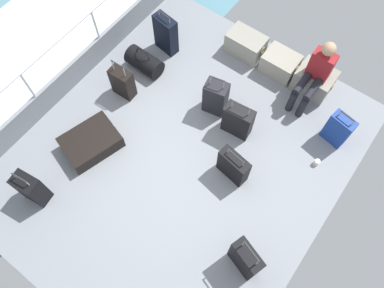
{
  "coord_description": "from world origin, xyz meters",
  "views": [
    {
      "loc": [
        1.5,
        -1.77,
        5.2
      ],
      "look_at": [
        0.09,
        0.13,
        0.25
      ],
      "focal_mm": 35.69,
      "sensor_mm": 36.0,
      "label": 1
    }
  ],
  "objects_px": {
    "suitcase_1": "(338,129)",
    "suitcase_4": "(91,142)",
    "cargo_crate_0": "(246,44)",
    "suitcase_0": "(233,166)",
    "paper_cup": "(317,162)",
    "cargo_crate_1": "(280,64)",
    "suitcase_7": "(216,97)",
    "suitcase_5": "(238,121)",
    "suitcase_8": "(123,83)",
    "suitcase_2": "(166,34)",
    "cargo_crate_2": "(314,81)",
    "suitcase_6": "(245,259)",
    "passenger_seated": "(315,74)",
    "duffel_bag": "(144,62)",
    "suitcase_3": "(31,189)"
  },
  "relations": [
    {
      "from": "suitcase_1",
      "to": "suitcase_4",
      "type": "bearing_deg",
      "value": -141.48
    },
    {
      "from": "cargo_crate_0",
      "to": "suitcase_1",
      "type": "relative_size",
      "value": 0.95
    },
    {
      "from": "suitcase_0",
      "to": "paper_cup",
      "type": "bearing_deg",
      "value": 43.37
    },
    {
      "from": "cargo_crate_1",
      "to": "suitcase_7",
      "type": "distance_m",
      "value": 1.31
    },
    {
      "from": "suitcase_5",
      "to": "suitcase_8",
      "type": "distance_m",
      "value": 1.88
    },
    {
      "from": "suitcase_1",
      "to": "suitcase_2",
      "type": "xyz_separation_m",
      "value": [
        -3.09,
        -0.13,
        0.05
      ]
    },
    {
      "from": "cargo_crate_2",
      "to": "cargo_crate_0",
      "type": "bearing_deg",
      "value": -178.97
    },
    {
      "from": "suitcase_5",
      "to": "suitcase_7",
      "type": "relative_size",
      "value": 0.92
    },
    {
      "from": "cargo_crate_0",
      "to": "cargo_crate_1",
      "type": "xyz_separation_m",
      "value": [
        0.66,
        0.01,
        -0.02
      ]
    },
    {
      "from": "suitcase_8",
      "to": "suitcase_2",
      "type": "bearing_deg",
      "value": 90.84
    },
    {
      "from": "cargo_crate_1",
      "to": "suitcase_6",
      "type": "distance_m",
      "value": 3.2
    },
    {
      "from": "suitcase_2",
      "to": "paper_cup",
      "type": "bearing_deg",
      "value": -7.11
    },
    {
      "from": "suitcase_0",
      "to": "passenger_seated",
      "type": "bearing_deg",
      "value": 83.62
    },
    {
      "from": "cargo_crate_0",
      "to": "suitcase_5",
      "type": "relative_size",
      "value": 0.88
    },
    {
      "from": "suitcase_5",
      "to": "cargo_crate_2",
      "type": "bearing_deg",
      "value": 68.03
    },
    {
      "from": "cargo_crate_2",
      "to": "suitcase_5",
      "type": "height_order",
      "value": "suitcase_5"
    },
    {
      "from": "suitcase_2",
      "to": "duffel_bag",
      "type": "bearing_deg",
      "value": -92.93
    },
    {
      "from": "suitcase_5",
      "to": "suitcase_8",
      "type": "height_order",
      "value": "suitcase_8"
    },
    {
      "from": "cargo_crate_0",
      "to": "suitcase_5",
      "type": "bearing_deg",
      "value": -61.83
    },
    {
      "from": "suitcase_6",
      "to": "suitcase_4",
      "type": "bearing_deg",
      "value": 178.15
    },
    {
      "from": "cargo_crate_1",
      "to": "duffel_bag",
      "type": "distance_m",
      "value": 2.21
    },
    {
      "from": "suitcase_1",
      "to": "suitcase_7",
      "type": "height_order",
      "value": "suitcase_7"
    },
    {
      "from": "suitcase_0",
      "to": "suitcase_8",
      "type": "xyz_separation_m",
      "value": [
        -2.16,
        0.14,
        0.0
      ]
    },
    {
      "from": "suitcase_1",
      "to": "suitcase_6",
      "type": "height_order",
      "value": "suitcase_6"
    },
    {
      "from": "suitcase_6",
      "to": "duffel_bag",
      "type": "relative_size",
      "value": 1.43
    },
    {
      "from": "paper_cup",
      "to": "cargo_crate_2",
      "type": "bearing_deg",
      "value": 122.35
    },
    {
      "from": "cargo_crate_1",
      "to": "suitcase_5",
      "type": "bearing_deg",
      "value": -87.61
    },
    {
      "from": "suitcase_0",
      "to": "cargo_crate_1",
      "type": "bearing_deg",
      "value": 101.48
    },
    {
      "from": "suitcase_3",
      "to": "duffel_bag",
      "type": "height_order",
      "value": "suitcase_3"
    },
    {
      "from": "suitcase_5",
      "to": "cargo_crate_0",
      "type": "bearing_deg",
      "value": 118.17
    },
    {
      "from": "suitcase_0",
      "to": "suitcase_3",
      "type": "relative_size",
      "value": 0.87
    },
    {
      "from": "cargo_crate_0",
      "to": "paper_cup",
      "type": "distance_m",
      "value": 2.27
    },
    {
      "from": "suitcase_7",
      "to": "suitcase_8",
      "type": "bearing_deg",
      "value": -154.98
    },
    {
      "from": "duffel_bag",
      "to": "suitcase_0",
      "type": "bearing_deg",
      "value": -17.65
    },
    {
      "from": "cargo_crate_2",
      "to": "duffel_bag",
      "type": "distance_m",
      "value": 2.74
    },
    {
      "from": "suitcase_1",
      "to": "suitcase_5",
      "type": "distance_m",
      "value": 1.46
    },
    {
      "from": "suitcase_4",
      "to": "suitcase_8",
      "type": "distance_m",
      "value": 1.05
    },
    {
      "from": "cargo_crate_1",
      "to": "duffel_bag",
      "type": "xyz_separation_m",
      "value": [
        -1.8,
        -1.28,
        -0.01
      ]
    },
    {
      "from": "cargo_crate_1",
      "to": "passenger_seated",
      "type": "xyz_separation_m",
      "value": [
        0.61,
        -0.18,
        0.41
      ]
    },
    {
      "from": "suitcase_4",
      "to": "suitcase_6",
      "type": "xyz_separation_m",
      "value": [
        2.75,
        -0.09,
        0.2
      ]
    },
    {
      "from": "suitcase_2",
      "to": "suitcase_3",
      "type": "relative_size",
      "value": 1.08
    },
    {
      "from": "cargo_crate_2",
      "to": "paper_cup",
      "type": "bearing_deg",
      "value": -57.65
    },
    {
      "from": "cargo_crate_0",
      "to": "suitcase_4",
      "type": "relative_size",
      "value": 0.7
    },
    {
      "from": "cargo_crate_0",
      "to": "suitcase_0",
      "type": "distance_m",
      "value": 2.24
    },
    {
      "from": "suitcase_8",
      "to": "duffel_bag",
      "type": "distance_m",
      "value": 0.58
    },
    {
      "from": "cargo_crate_2",
      "to": "duffel_bag",
      "type": "xyz_separation_m",
      "value": [
        -2.41,
        -1.29,
        -0.04
      ]
    },
    {
      "from": "suitcase_5",
      "to": "duffel_bag",
      "type": "bearing_deg",
      "value": 177.88
    },
    {
      "from": "cargo_crate_0",
      "to": "suitcase_8",
      "type": "xyz_separation_m",
      "value": [
        -1.1,
        -1.83,
        0.08
      ]
    },
    {
      "from": "cargo_crate_2",
      "to": "suitcase_8",
      "type": "bearing_deg",
      "value": -141.86
    },
    {
      "from": "cargo_crate_2",
      "to": "suitcase_6",
      "type": "xyz_separation_m",
      "value": [
        0.62,
        -2.96,
        0.12
      ]
    }
  ]
}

